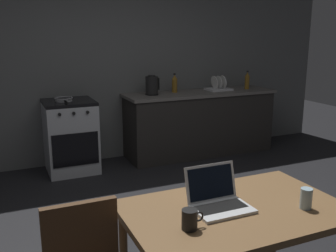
{
  "coord_description": "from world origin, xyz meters",
  "views": [
    {
      "loc": [
        -1.29,
        -2.48,
        1.7
      ],
      "look_at": [
        0.08,
        0.61,
        0.88
      ],
      "focal_mm": 41.44,
      "sensor_mm": 36.0,
      "label": 1
    }
  ],
  "objects_px": {
    "drinking_glass": "(306,198)",
    "frying_pan": "(64,99)",
    "stove_oven": "(71,136)",
    "bottle_b": "(175,83)",
    "electric_kettle": "(152,86)",
    "dining_table": "(235,221)",
    "laptop": "(219,200)",
    "bottle": "(247,80)",
    "coffee_mug": "(190,219)",
    "dish_rack": "(219,87)"
  },
  "relations": [
    {
      "from": "dining_table",
      "to": "drinking_glass",
      "type": "xyz_separation_m",
      "value": [
        0.36,
        -0.16,
        0.14
      ]
    },
    {
      "from": "dining_table",
      "to": "electric_kettle",
      "type": "distance_m",
      "value": 3.16
    },
    {
      "from": "dining_table",
      "to": "frying_pan",
      "type": "height_order",
      "value": "frying_pan"
    },
    {
      "from": "coffee_mug",
      "to": "bottle_b",
      "type": "bearing_deg",
      "value": 66.45
    },
    {
      "from": "coffee_mug",
      "to": "dish_rack",
      "type": "relative_size",
      "value": 0.35
    },
    {
      "from": "laptop",
      "to": "frying_pan",
      "type": "height_order",
      "value": "laptop"
    },
    {
      "from": "laptop",
      "to": "coffee_mug",
      "type": "height_order",
      "value": "laptop"
    },
    {
      "from": "drinking_glass",
      "to": "coffee_mug",
      "type": "bearing_deg",
      "value": 175.68
    },
    {
      "from": "frying_pan",
      "to": "coffee_mug",
      "type": "xyz_separation_m",
      "value": [
        0.11,
        -3.13,
        -0.13
      ]
    },
    {
      "from": "bottle",
      "to": "dish_rack",
      "type": "bearing_deg",
      "value": 173.66
    },
    {
      "from": "dish_rack",
      "to": "bottle_b",
      "type": "height_order",
      "value": "bottle_b"
    },
    {
      "from": "stove_oven",
      "to": "frying_pan",
      "type": "relative_size",
      "value": 2.29
    },
    {
      "from": "dining_table",
      "to": "stove_oven",
      "type": "bearing_deg",
      "value": 97.28
    },
    {
      "from": "bottle_b",
      "to": "dish_rack",
      "type": "bearing_deg",
      "value": -6.95
    },
    {
      "from": "coffee_mug",
      "to": "electric_kettle",
      "type": "bearing_deg",
      "value": 71.72
    },
    {
      "from": "stove_oven",
      "to": "dish_rack",
      "type": "height_order",
      "value": "dish_rack"
    },
    {
      "from": "stove_oven",
      "to": "frying_pan",
      "type": "xyz_separation_m",
      "value": [
        -0.06,
        -0.03,
        0.47
      ]
    },
    {
      "from": "laptop",
      "to": "bottle",
      "type": "xyz_separation_m",
      "value": [
        2.26,
        2.96,
        0.24
      ]
    },
    {
      "from": "stove_oven",
      "to": "bottle",
      "type": "distance_m",
      "value": 2.63
    },
    {
      "from": "bottle",
      "to": "coffee_mug",
      "type": "relative_size",
      "value": 2.22
    },
    {
      "from": "dining_table",
      "to": "bottle",
      "type": "distance_m",
      "value": 3.73
    },
    {
      "from": "dining_table",
      "to": "bottle",
      "type": "height_order",
      "value": "bottle"
    },
    {
      "from": "bottle",
      "to": "frying_pan",
      "type": "height_order",
      "value": "bottle"
    },
    {
      "from": "stove_oven",
      "to": "dish_rack",
      "type": "xyz_separation_m",
      "value": [
        2.11,
        0.0,
        0.5
      ]
    },
    {
      "from": "dish_rack",
      "to": "bottle_b",
      "type": "relative_size",
      "value": 1.3
    },
    {
      "from": "drinking_glass",
      "to": "frying_pan",
      "type": "bearing_deg",
      "value": 104.2
    },
    {
      "from": "dining_table",
      "to": "electric_kettle",
      "type": "xyz_separation_m",
      "value": [
        0.7,
        3.06,
        0.36
      ]
    },
    {
      "from": "bottle",
      "to": "frying_pan",
      "type": "bearing_deg",
      "value": 179.57
    },
    {
      "from": "stove_oven",
      "to": "laptop",
      "type": "height_order",
      "value": "laptop"
    },
    {
      "from": "coffee_mug",
      "to": "drinking_glass",
      "type": "height_order",
      "value": "drinking_glass"
    },
    {
      "from": "bottle",
      "to": "dish_rack",
      "type": "distance_m",
      "value": 0.46
    },
    {
      "from": "stove_oven",
      "to": "bottle_b",
      "type": "xyz_separation_m",
      "value": [
        1.46,
        0.08,
        0.57
      ]
    },
    {
      "from": "drinking_glass",
      "to": "bottle_b",
      "type": "height_order",
      "value": "bottle_b"
    },
    {
      "from": "electric_kettle",
      "to": "bottle",
      "type": "bearing_deg",
      "value": -1.94
    },
    {
      "from": "laptop",
      "to": "drinking_glass",
      "type": "distance_m",
      "value": 0.49
    },
    {
      "from": "laptop",
      "to": "coffee_mug",
      "type": "bearing_deg",
      "value": -154.96
    },
    {
      "from": "bottle",
      "to": "bottle_b",
      "type": "xyz_separation_m",
      "value": [
        -1.11,
        0.13,
        -0.0
      ]
    },
    {
      "from": "dish_rack",
      "to": "stove_oven",
      "type": "bearing_deg",
      "value": -179.93
    },
    {
      "from": "bottle_b",
      "to": "electric_kettle",
      "type": "bearing_deg",
      "value": -167.77
    },
    {
      "from": "stove_oven",
      "to": "dining_table",
      "type": "relative_size",
      "value": 0.72
    },
    {
      "from": "drinking_glass",
      "to": "dish_rack",
      "type": "distance_m",
      "value": 3.5
    },
    {
      "from": "stove_oven",
      "to": "dish_rack",
      "type": "bearing_deg",
      "value": 0.07
    },
    {
      "from": "dining_table",
      "to": "drinking_glass",
      "type": "bearing_deg",
      "value": -24.01
    },
    {
      "from": "bottle",
      "to": "electric_kettle",
      "type": "bearing_deg",
      "value": 178.06
    },
    {
      "from": "frying_pan",
      "to": "laptop",
      "type": "bearing_deg",
      "value": -83.03
    },
    {
      "from": "stove_oven",
      "to": "bottle_b",
      "type": "relative_size",
      "value": 3.42
    },
    {
      "from": "laptop",
      "to": "electric_kettle",
      "type": "relative_size",
      "value": 1.23
    },
    {
      "from": "frying_pan",
      "to": "drinking_glass",
      "type": "height_order",
      "value": "frying_pan"
    },
    {
      "from": "stove_oven",
      "to": "laptop",
      "type": "relative_size",
      "value": 2.8
    },
    {
      "from": "dining_table",
      "to": "bottle",
      "type": "relative_size",
      "value": 4.7
    }
  ]
}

